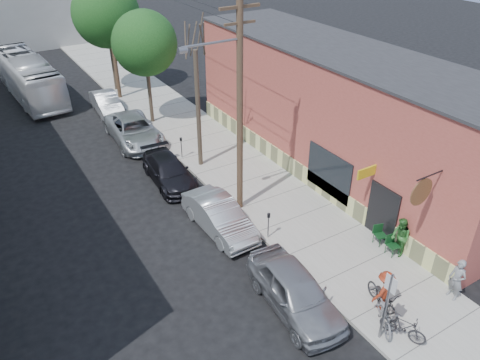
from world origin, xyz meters
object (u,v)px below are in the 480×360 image
tree_leafy_mid (145,43)px  cyclist (384,291)px  patron_grey (457,280)px  car_1 (219,216)px  bus (28,77)px  parked_bike_a (403,327)px  car_2 (169,171)px  patio_chair_a (380,235)px  car_3 (134,130)px  parking_meter_near (269,221)px  tree_bare (198,111)px  parked_bike_b (385,314)px  tree_leafy_far (106,14)px  car_0 (295,291)px  patron_green (400,237)px  parking_meter_far (181,144)px  patio_chair_b (393,245)px  car_4 (107,103)px  sign_post (387,301)px  utility_pole_near (239,104)px

tree_leafy_mid → cyclist: size_ratio=4.38×
tree_leafy_mid → patron_grey: size_ratio=4.17×
car_1 → bus: size_ratio=0.40×
parked_bike_a → car_2: (-2.36, 13.67, 0.04)m
patio_chair_a → car_3: car_3 is taller
parking_meter_near → bus: size_ratio=0.11×
tree_bare → parked_bike_b: 13.87m
tree_leafy_far → patron_grey: tree_leafy_far is taller
tree_leafy_far → car_0: 26.05m
patron_grey → patron_green: 2.81m
parking_meter_far → patio_chair_b: size_ratio=1.41×
parking_meter_far → car_0: 12.56m
car_0 → car_4: 21.50m
parking_meter_near → car_4: bearing=94.7°
patron_green → car_2: size_ratio=0.38×
parking_meter_far → car_1: bearing=-101.8°
parking_meter_far → patio_chair_a: (3.82, -11.57, -0.39)m
parked_bike_a → car_1: car_1 is taller
car_0 → car_3: bearing=95.5°
patron_grey → tree_bare: bearing=-163.5°
parking_meter_far → tree_leafy_mid: (0.55, 5.72, 4.33)m
patron_grey → tree_leafy_mid: bearing=-167.7°
parked_bike_b → bus: bearing=135.3°
patio_chair_b → car_2: car_2 is taller
parked_bike_b → patio_chair_a: bearing=79.8°
sign_post → tree_leafy_mid: (0.45, 20.91, 3.48)m
tree_leafy_mid → patron_green: (3.39, -18.18, -4.29)m
parking_meter_near → cyclist: size_ratio=0.76×
parked_bike_b → car_1: size_ratio=0.41×
car_2 → car_4: 10.95m
parked_bike_a → car_4: 24.70m
cyclist → car_0: bearing=-35.5°
parking_meter_near → parking_meter_far: (0.00, 8.70, 0.00)m
tree_leafy_far → parked_bike_b: size_ratio=4.40×
parking_meter_far → patron_grey: size_ratio=0.72×
utility_pole_near → tree_leafy_mid: bearing=88.0°
patio_chair_a → car_0: 5.36m
parking_meter_near → car_4: size_ratio=0.29×
car_0 → car_4: bearing=95.5°
patio_chair_b → parking_meter_far: bearing=116.7°
parked_bike_b → car_4: size_ratio=0.43×
tree_leafy_far → parked_bike_a: 29.06m
parked_bike_b → patron_grey: bearing=26.7°
parking_meter_far → bus: bearing=109.3°
patio_chair_b → car_4: (-5.20, 21.37, 0.12)m
patron_grey → bus: bearing=-159.8°
patio_chair_a → car_1: size_ratio=0.20×
utility_pole_near → patio_chair_b: utility_pole_near is taller
utility_pole_near → car_0: bearing=-103.8°
tree_bare → car_3: tree_bare is taller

